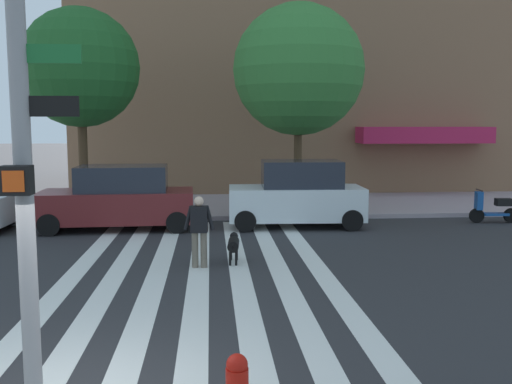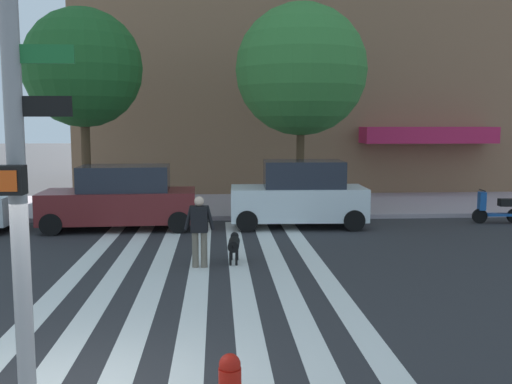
# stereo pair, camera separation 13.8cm
# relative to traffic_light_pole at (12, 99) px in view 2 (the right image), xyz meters

# --- Properties ---
(ground_plane) EXTENTS (160.00, 160.00, 0.00)m
(ground_plane) POSITION_rel_traffic_light_pole_xyz_m (0.06, 7.00, -3.52)
(ground_plane) COLOR #2B2B2D
(sidewalk_far) EXTENTS (80.00, 6.00, 0.15)m
(sidewalk_far) POSITION_rel_traffic_light_pole_xyz_m (0.06, 16.40, -3.45)
(sidewalk_far) COLOR #9F8F96
(sidewalk_far) RESTS_ON ground_plane
(crosswalk_stripes) EXTENTS (5.85, 12.20, 0.01)m
(crosswalk_stripes) POSITION_rel_traffic_light_pole_xyz_m (1.55, 7.00, -3.52)
(crosswalk_stripes) COLOR silver
(crosswalk_stripes) RESTS_ON ground_plane
(traffic_light_pole) EXTENTS (0.74, 0.46, 5.80)m
(traffic_light_pole) POSITION_rel_traffic_light_pole_xyz_m (0.00, 0.00, 0.00)
(traffic_light_pole) COLOR gray
(traffic_light_pole) RESTS_ON sidewalk_near
(parked_car_behind_first) EXTENTS (4.73, 2.17, 1.97)m
(parked_car_behind_first) POSITION_rel_traffic_light_pole_xyz_m (-1.02, 12.13, -2.56)
(parked_car_behind_first) COLOR maroon
(parked_car_behind_first) RESTS_ON ground_plane
(parked_car_third_in_line) EXTENTS (4.28, 2.03, 2.10)m
(parked_car_third_in_line) POSITION_rel_traffic_light_pole_xyz_m (4.56, 12.12, -2.51)
(parked_car_third_in_line) COLOR silver
(parked_car_third_in_line) RESTS_ON ground_plane
(parked_scooter) EXTENTS (1.63, 0.50, 1.11)m
(parked_scooter) POSITION_rel_traffic_light_pole_xyz_m (11.13, 12.26, -3.04)
(parked_scooter) COLOR black
(parked_scooter) RESTS_ON ground_plane
(street_tree_nearest) EXTENTS (3.99, 3.99, 6.96)m
(street_tree_nearest) POSITION_rel_traffic_light_pole_xyz_m (-2.51, 14.27, 1.58)
(street_tree_nearest) COLOR #4C3823
(street_tree_nearest) RESTS_ON sidewalk_far
(street_tree_middle) EXTENTS (4.57, 4.57, 7.25)m
(street_tree_middle) POSITION_rel_traffic_light_pole_xyz_m (4.92, 14.43, 1.59)
(street_tree_middle) COLOR #4C3823
(street_tree_middle) RESTS_ON sidewalk_far
(pedestrian_dog_walker) EXTENTS (0.71, 0.27, 1.64)m
(pedestrian_dog_walker) POSITION_rel_traffic_light_pole_xyz_m (1.55, 7.14, -2.59)
(pedestrian_dog_walker) COLOR #6B6051
(pedestrian_dog_walker) RESTS_ON ground_plane
(dog_on_leash) EXTENTS (0.31, 1.13, 0.65)m
(dog_on_leash) POSITION_rel_traffic_light_pole_xyz_m (2.35, 7.57, -3.08)
(dog_on_leash) COLOR black
(dog_on_leash) RESTS_ON ground_plane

